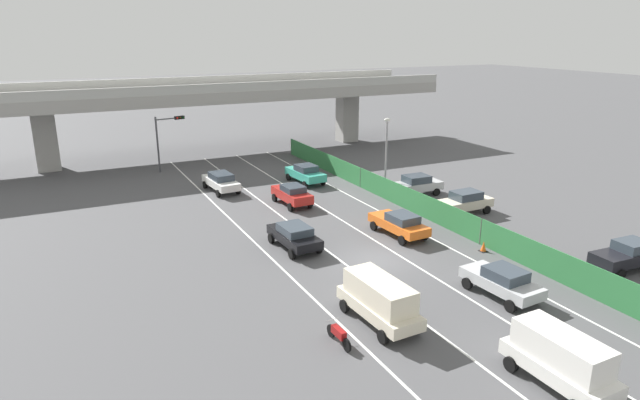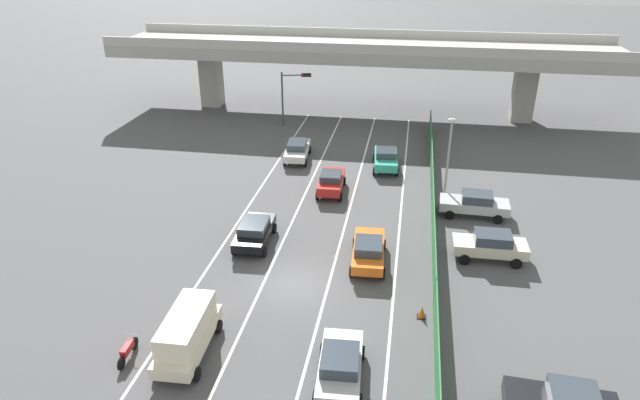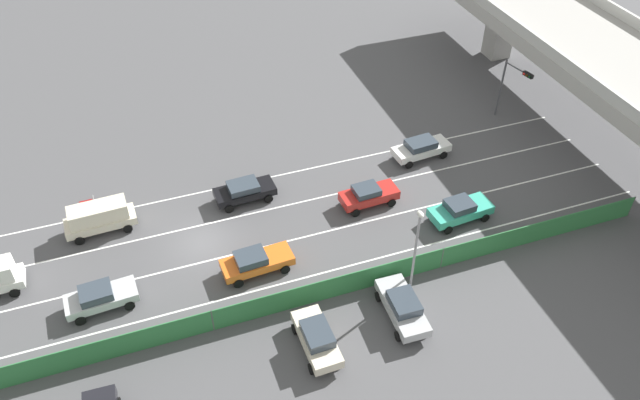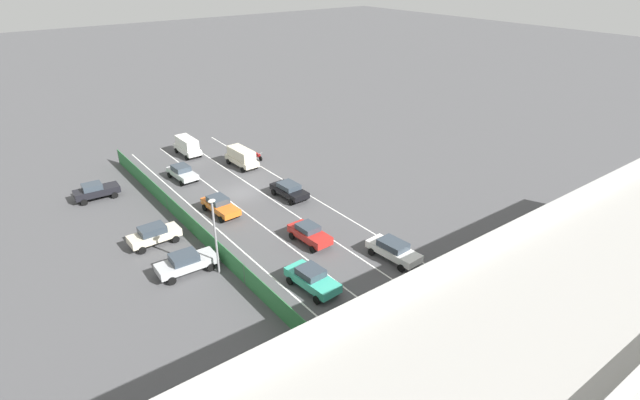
{
  "view_description": "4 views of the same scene",
  "coord_description": "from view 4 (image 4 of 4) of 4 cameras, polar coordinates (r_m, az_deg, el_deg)",
  "views": [
    {
      "loc": [
        -16.51,
        -25.88,
        13.21
      ],
      "look_at": [
        -0.02,
        7.21,
        1.81
      ],
      "focal_mm": 30.91,
      "sensor_mm": 36.0,
      "label": 1
    },
    {
      "loc": [
        5.66,
        -24.85,
        17.38
      ],
      "look_at": [
        0.02,
        7.68,
        1.53
      ],
      "focal_mm": 30.8,
      "sensor_mm": 36.0,
      "label": 2
    },
    {
      "loc": [
        31.31,
        -2.56,
        30.19
      ],
      "look_at": [
        -0.19,
        8.66,
        1.25
      ],
      "focal_mm": 34.84,
      "sensor_mm": 36.0,
      "label": 3
    },
    {
      "loc": [
        21.47,
        42.26,
        22.34
      ],
      "look_at": [
        -2.82,
        9.99,
        2.3
      ],
      "focal_mm": 27.85,
      "sensor_mm": 36.0,
      "label": 4
    }
  ],
  "objects": [
    {
      "name": "car_van_cream",
      "position": [
        58.65,
        -9.0,
        4.96
      ],
      "size": [
        2.18,
        4.86,
        2.18
      ],
      "color": "beige",
      "rests_on": "ground"
    },
    {
      "name": "traffic_cone",
      "position": [
        51.4,
        -16.82,
        -0.21
      ],
      "size": [
        0.47,
        0.47,
        0.65
      ],
      "color": "orange",
      "rests_on": "ground"
    },
    {
      "name": "car_sedan_red",
      "position": [
        42.59,
        -1.23,
        -3.84
      ],
      "size": [
        2.08,
        4.33,
        1.63
      ],
      "color": "red",
      "rests_on": "ground"
    },
    {
      "name": "lane_line_mid_right",
      "position": [
        46.32,
        -6.99,
        -2.66
      ],
      "size": [
        0.14,
        49.54,
        0.01
      ],
      "primitive_type": "cube",
      "color": "silver",
      "rests_on": "ground"
    },
    {
      "name": "elevated_overpass",
      "position": [
        28.11,
        25.58,
        -11.1
      ],
      "size": [
        52.64,
        10.14,
        8.17
      ],
      "color": "#A09E99",
      "rests_on": "ground"
    },
    {
      "name": "car_taxi_teal",
      "position": [
        37.02,
        -0.92,
        -8.98
      ],
      "size": [
        2.33,
        4.67,
        1.68
      ],
      "color": "teal",
      "rests_on": "ground"
    },
    {
      "name": "lane_line_mid_left",
      "position": [
        47.96,
        -3.3,
        -1.42
      ],
      "size": [
        0.14,
        49.54,
        0.01
      ],
      "primitive_type": "cube",
      "color": "silver",
      "rests_on": "ground"
    },
    {
      "name": "traffic_light",
      "position": [
        36.36,
        21.95,
        -6.41
      ],
      "size": [
        2.96,
        0.85,
        5.41
      ],
      "color": "#47474C",
      "rests_on": "ground"
    },
    {
      "name": "ground_plane",
      "position": [
        52.41,
        -9.08,
        0.8
      ],
      "size": [
        300.0,
        300.0,
        0.0
      ],
      "primitive_type": "plane",
      "color": "#4C4C4F"
    },
    {
      "name": "car_van_white",
      "position": [
        63.46,
        -15.02,
        6.07
      ],
      "size": [
        2.02,
        4.53,
        2.25
      ],
      "color": "silver",
      "rests_on": "ground"
    },
    {
      "name": "car_sedan_silver",
      "position": [
        56.62,
        -15.57,
        3.1
      ],
      "size": [
        2.23,
        4.41,
        1.6
      ],
      "color": "#B7BABC",
      "rests_on": "ground"
    },
    {
      "name": "street_lamp",
      "position": [
        37.97,
        -12.02,
        -3.24
      ],
      "size": [
        0.6,
        0.36,
        6.39
      ],
      "color": "gray",
      "rests_on": "ground"
    },
    {
      "name": "lane_line_right_edge",
      "position": [
        44.91,
        -10.94,
        -3.97
      ],
      "size": [
        0.14,
        49.54,
        0.01
      ],
      "primitive_type": "cube",
      "color": "silver",
      "rests_on": "ground"
    },
    {
      "name": "parked_sedan_dark",
      "position": [
        55.03,
        -24.36,
        1.0
      ],
      "size": [
        4.38,
        2.09,
        1.71
      ],
      "color": "black",
      "rests_on": "ground"
    },
    {
      "name": "car_taxi_orange",
      "position": [
        48.27,
        -11.42,
        -0.58
      ],
      "size": [
        2.21,
        4.76,
        1.6
      ],
      "color": "orange",
      "rests_on": "ground"
    },
    {
      "name": "car_sedan_black",
      "position": [
        50.52,
        -3.56,
        1.19
      ],
      "size": [
        2.23,
        4.52,
        1.54
      ],
      "color": "black",
      "rests_on": "ground"
    },
    {
      "name": "parked_sedan_cream",
      "position": [
        44.65,
        -18.54,
        -3.75
      ],
      "size": [
        4.33,
        2.0,
        1.73
      ],
      "color": "beige",
      "rests_on": "ground"
    },
    {
      "name": "parked_wagon_silver",
      "position": [
        40.13,
        -15.14,
        -6.91
      ],
      "size": [
        4.7,
        2.16,
        1.7
      ],
      "color": "#B2B5B7",
      "rests_on": "ground"
    },
    {
      "name": "green_fence",
      "position": [
        43.76,
        -13.51,
        -3.8
      ],
      "size": [
        0.1,
        45.64,
        1.75
      ],
      "color": "#2D753D",
      "rests_on": "ground"
    },
    {
      "name": "car_hatchback_white",
      "position": [
        40.77,
        8.43,
        -5.65
      ],
      "size": [
        2.29,
        4.81,
        1.62
      ],
      "color": "silver",
      "rests_on": "ground"
    },
    {
      "name": "motorcycle",
      "position": [
        60.77,
        -7.19,
        5.07
      ],
      "size": [
        0.6,
        1.95,
        0.93
      ],
      "color": "black",
      "rests_on": "ground"
    },
    {
      "name": "lane_line_left_edge",
      "position": [
        49.8,
        0.13,
        -0.26
      ],
      "size": [
        0.14,
        49.54,
        0.01
      ],
      "primitive_type": "cube",
      "color": "silver",
      "rests_on": "ground"
    }
  ]
}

